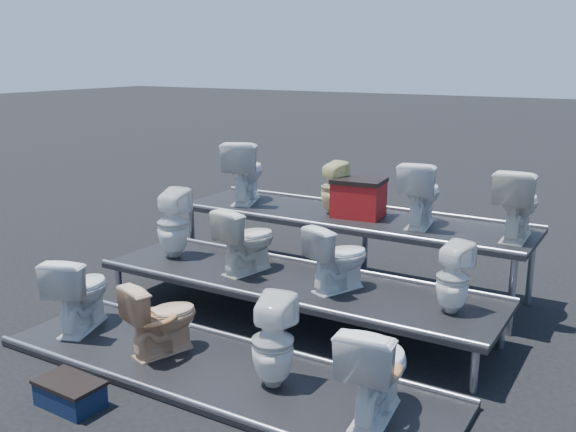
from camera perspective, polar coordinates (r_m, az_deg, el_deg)
The scene contains 18 objects.
ground at distance 6.72m, azimuth 0.49°, elevation -9.44°, with size 80.00×80.00×0.00m, color black.
tier_front at distance 5.73m, azimuth -6.27°, elevation -13.56°, with size 4.20×1.20×0.06m, color black.
tier_mid at distance 6.63m, azimuth 0.49°, elevation -7.61°, with size 4.20×1.20×0.46m, color black.
tier_back at distance 7.65m, azimuth 5.41°, elevation -3.10°, with size 4.20×1.20×0.86m, color black.
toilet_0 at distance 6.62m, azimuth -18.02°, elevation -6.38°, with size 0.43×0.75×0.77m, color silver.
toilet_1 at distance 5.93m, azimuth -11.16°, elevation -8.82°, with size 0.38×0.66×0.68m, color tan.
toilet_2 at distance 5.26m, azimuth -1.35°, elevation -11.09°, with size 0.35×0.35×0.77m, color silver.
toilet_3 at distance 4.89m, azimuth 7.79°, elevation -13.26°, with size 0.43×0.75×0.77m, color silver.
toilet_4 at distance 7.32m, azimuth -10.19°, elevation -0.65°, with size 0.35×0.36×0.78m, color silver.
toilet_5 at distance 6.73m, azimuth -3.70°, elevation -2.11°, with size 0.39×0.68×0.69m, color silver.
toilet_6 at distance 6.22m, azimuth 4.50°, elevation -3.68°, with size 0.37×0.64×0.66m, color silver.
toilet_7 at distance 5.84m, azimuth 14.45°, elevation -5.33°, with size 0.29×0.30×0.65m, color silver.
toilet_8 at distance 8.18m, azimuth -3.87°, elevation 4.01°, with size 0.44×0.78×0.79m, color silver.
toilet_9 at distance 7.57m, azimuth 4.02°, elevation 2.52°, with size 0.28×0.29×0.62m, color beige.
toilet_10 at distance 7.15m, azimuth 11.70°, elevation 2.00°, with size 0.40×0.71×0.72m, color silver.
toilet_11 at distance 6.90m, azimuth 19.72°, elevation 1.05°, with size 0.41×0.71×0.73m, color silver.
red_crate at distance 7.48m, azimuth 6.30°, elevation 1.46°, with size 0.55×0.44×0.40m, color #9F1611.
step_stool at distance 5.49m, azimuth -18.80°, elevation -14.83°, with size 0.51×0.31×0.19m, color black.
Camera 1 is at (3.10, -5.33, 2.67)m, focal length 40.00 mm.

